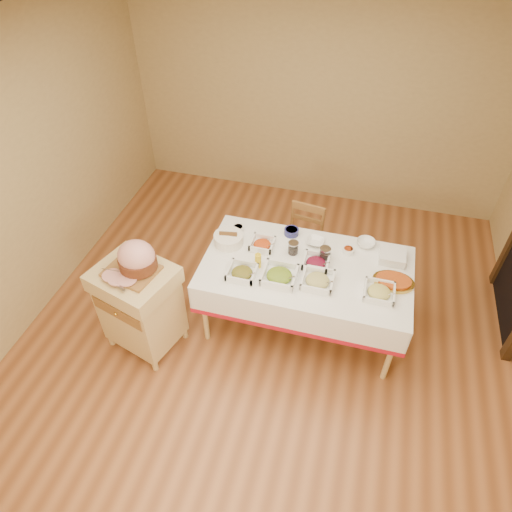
% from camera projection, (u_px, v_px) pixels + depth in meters
% --- Properties ---
extents(room_shell, '(5.00, 5.00, 5.00)m').
position_uv_depth(room_shell, '(266.00, 235.00, 3.45)').
color(room_shell, '#9A5A2F').
rests_on(room_shell, ground).
extents(dining_table, '(1.82, 1.02, 0.76)m').
position_uv_depth(dining_table, '(305.00, 279.00, 4.08)').
color(dining_table, '#D9BB77').
rests_on(dining_table, ground).
extents(butcher_cart, '(0.76, 0.69, 0.90)m').
position_uv_depth(butcher_cart, '(140.00, 304.00, 3.98)').
color(butcher_cart, '#D9BB77').
rests_on(butcher_cart, ground).
extents(dining_chair, '(0.42, 0.41, 0.84)m').
position_uv_depth(dining_chair, '(302.00, 243.00, 4.70)').
color(dining_chair, olive).
rests_on(dining_chair, ground).
extents(ham_on_board, '(0.43, 0.41, 0.29)m').
position_uv_depth(ham_on_board, '(136.00, 259.00, 3.65)').
color(ham_on_board, olive).
rests_on(ham_on_board, butcher_cart).
extents(serving_dish_a, '(0.24, 0.24, 0.10)m').
position_uv_depth(serving_dish_a, '(242.00, 272.00, 3.87)').
color(serving_dish_a, white).
rests_on(serving_dish_a, dining_table).
extents(serving_dish_b, '(0.29, 0.29, 0.12)m').
position_uv_depth(serving_dish_b, '(279.00, 275.00, 3.84)').
color(serving_dish_b, white).
rests_on(serving_dish_b, dining_table).
extents(serving_dish_c, '(0.26, 0.26, 0.11)m').
position_uv_depth(serving_dish_c, '(318.00, 280.00, 3.80)').
color(serving_dish_c, white).
rests_on(serving_dish_c, dining_table).
extents(serving_dish_d, '(0.25, 0.25, 0.09)m').
position_uv_depth(serving_dish_d, '(379.00, 292.00, 3.71)').
color(serving_dish_d, white).
rests_on(serving_dish_d, dining_table).
extents(serving_dish_e, '(0.22, 0.21, 0.10)m').
position_uv_depth(serving_dish_e, '(262.00, 244.00, 4.14)').
color(serving_dish_e, white).
rests_on(serving_dish_e, dining_table).
extents(serving_dish_f, '(0.23, 0.22, 0.11)m').
position_uv_depth(serving_dish_f, '(316.00, 262.00, 3.96)').
color(serving_dish_f, white).
rests_on(serving_dish_f, dining_table).
extents(small_bowl_left, '(0.11, 0.11, 0.05)m').
position_uv_depth(small_bowl_left, '(238.00, 228.00, 4.31)').
color(small_bowl_left, white).
rests_on(small_bowl_left, dining_table).
extents(small_bowl_mid, '(0.14, 0.14, 0.06)m').
position_uv_depth(small_bowl_mid, '(291.00, 231.00, 4.27)').
color(small_bowl_mid, navy).
rests_on(small_bowl_mid, dining_table).
extents(small_bowl_right, '(0.10, 0.10, 0.05)m').
position_uv_depth(small_bowl_right, '(348.00, 250.00, 4.08)').
color(small_bowl_right, white).
rests_on(small_bowl_right, dining_table).
extents(bowl_white_imported, '(0.18, 0.18, 0.04)m').
position_uv_depth(bowl_white_imported, '(315.00, 242.00, 4.18)').
color(bowl_white_imported, white).
rests_on(bowl_white_imported, dining_table).
extents(bowl_small_imported, '(0.21, 0.21, 0.05)m').
position_uv_depth(bowl_small_imported, '(366.00, 243.00, 4.16)').
color(bowl_small_imported, white).
rests_on(bowl_small_imported, dining_table).
extents(preserve_jar_left, '(0.10, 0.10, 0.12)m').
position_uv_depth(preserve_jar_left, '(293.00, 248.00, 4.06)').
color(preserve_jar_left, silver).
rests_on(preserve_jar_left, dining_table).
extents(preserve_jar_right, '(0.10, 0.10, 0.12)m').
position_uv_depth(preserve_jar_right, '(325.00, 254.00, 4.00)').
color(preserve_jar_right, silver).
rests_on(preserve_jar_right, dining_table).
extents(mustard_bottle, '(0.06, 0.06, 0.17)m').
position_uv_depth(mustard_bottle, '(258.00, 260.00, 3.91)').
color(mustard_bottle, yellow).
rests_on(mustard_bottle, dining_table).
extents(bread_basket, '(0.27, 0.27, 0.12)m').
position_uv_depth(bread_basket, '(228.00, 239.00, 4.16)').
color(bread_basket, white).
rests_on(bread_basket, dining_table).
extents(plate_stack, '(0.22, 0.22, 0.08)m').
position_uv_depth(plate_stack, '(393.00, 256.00, 4.01)').
color(plate_stack, white).
rests_on(plate_stack, dining_table).
extents(brass_platter, '(0.35, 0.25, 0.05)m').
position_uv_depth(brass_platter, '(393.00, 281.00, 3.81)').
color(brass_platter, gold).
rests_on(brass_platter, dining_table).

